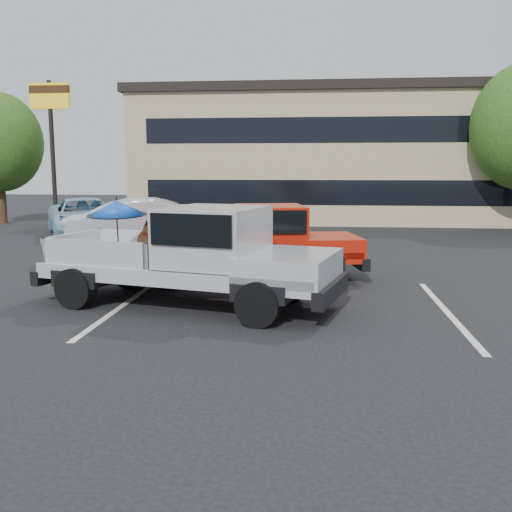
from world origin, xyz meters
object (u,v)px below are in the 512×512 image
object	(u,v)px
red_pickup	(263,240)
silver_sedan	(160,229)
motel_sign	(51,115)
tree_back	(417,134)
silver_pickup	(202,251)
blue_suv	(84,217)

from	to	relation	value
red_pickup	silver_sedan	xyz separation A→B (m)	(-3.21, 2.87, -0.09)
motel_sign	red_pickup	xyz separation A→B (m)	(9.41, -9.43, -3.70)
tree_back	silver_pickup	xyz separation A→B (m)	(-7.47, -22.09, -3.36)
motel_sign	tree_back	size ratio (longest dim) A/B	0.84
red_pickup	silver_sedan	bearing A→B (deg)	126.62
silver_pickup	red_pickup	world-z (taller)	silver_pickup
blue_suv	motel_sign	bearing A→B (deg)	110.90
silver_sedan	blue_suv	world-z (taller)	silver_sedan
tree_back	red_pickup	xyz separation A→B (m)	(-6.59, -19.43, -3.47)
silver_pickup	red_pickup	size ratio (longest dim) A/B	1.09
motel_sign	silver_pickup	xyz separation A→B (m)	(8.53, -12.09, -3.60)
motel_sign	silver_sedan	world-z (taller)	motel_sign
motel_sign	blue_suv	xyz separation A→B (m)	(1.88, -1.62, -3.93)
silver_sedan	blue_suv	bearing A→B (deg)	26.30
motel_sign	blue_suv	bearing A→B (deg)	-40.66
tree_back	silver_sedan	bearing A→B (deg)	-120.62
motel_sign	tree_back	bearing A→B (deg)	32.01
tree_back	silver_sedan	world-z (taller)	tree_back
silver_sedan	blue_suv	size ratio (longest dim) A/B	1.00
silver_sedan	silver_pickup	bearing A→B (deg)	-171.98
tree_back	red_pickup	bearing A→B (deg)	-108.74
silver_pickup	red_pickup	xyz separation A→B (m)	(0.88, 2.66, -0.10)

